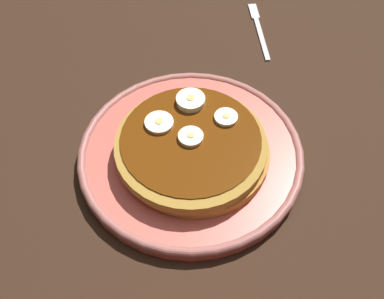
{
  "coord_description": "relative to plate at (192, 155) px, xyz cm",
  "views": [
    {
      "loc": [
        0.15,
        35.11,
        47.75
      ],
      "look_at": [
        0.0,
        0.0,
        1.98
      ],
      "focal_mm": 46.06,
      "sensor_mm": 36.0,
      "label": 1
    }
  ],
  "objects": [
    {
      "name": "ground_plane",
      "position": [
        0.0,
        0.0,
        -2.5
      ],
      "size": [
        140.0,
        140.0,
        3.0
      ],
      "primitive_type": "cube",
      "color": "black"
    },
    {
      "name": "pancake_stack",
      "position": [
        -0.09,
        0.56,
        1.84
      ],
      "size": [
        18.21,
        17.46,
        2.57
      ],
      "color": "#AC7330",
      "rests_on": "plate"
    },
    {
      "name": "banana_slice_0",
      "position": [
        0.02,
        0.18,
        3.29
      ],
      "size": [
        2.92,
        2.92,
        0.73
      ],
      "color": "#F8E5BD",
      "rests_on": "pancake_stack"
    },
    {
      "name": "banana_slice_1",
      "position": [
        -0.41,
        -5.52,
        3.44
      ],
      "size": [
        3.51,
        3.51,
        1.03
      ],
      "color": "#F5F3C4",
      "rests_on": "pancake_stack"
    },
    {
      "name": "banana_slice_2",
      "position": [
        -4.15,
        -2.94,
        3.26
      ],
      "size": [
        2.78,
        2.78,
        0.68
      ],
      "color": "#F9EAC0",
      "rests_on": "pancake_stack"
    },
    {
      "name": "fork",
      "position": [
        -10.28,
        -24.62,
        -0.75
      ],
      "size": [
        2.26,
        13.03,
        0.5
      ],
      "color": "silver",
      "rests_on": "ground_plane"
    },
    {
      "name": "banana_slice_3",
      "position": [
        3.67,
        -2.14,
        3.27
      ],
      "size": [
        3.39,
        3.39,
        0.69
      ],
      "color": "#FCE6BC",
      "rests_on": "pancake_stack"
    },
    {
      "name": "plate",
      "position": [
        0.0,
        0.0,
        0.0
      ],
      "size": [
        26.76,
        26.76,
        1.87
      ],
      "color": "#CC594C",
      "rests_on": "ground_plane"
    }
  ]
}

